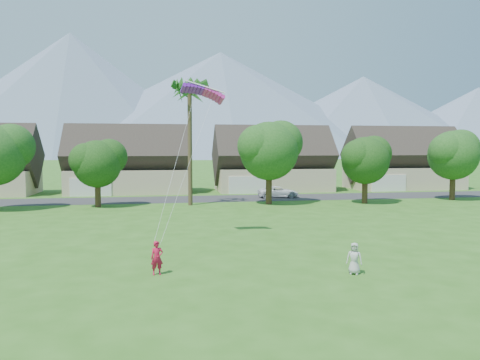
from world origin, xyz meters
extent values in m
plane|color=#2D6019|center=(0.00, 0.00, 0.00)|extent=(500.00, 500.00, 0.00)
cube|color=#2D2D30|center=(0.00, 34.00, 0.01)|extent=(90.00, 7.00, 0.01)
imported|color=#BA1537|center=(-5.05, 2.82, 0.78)|extent=(0.63, 0.47, 1.56)
imported|color=#B5B5B1|center=(3.90, 1.44, 0.73)|extent=(0.85, 0.76, 1.46)
imported|color=white|center=(8.50, 34.00, 0.65)|extent=(4.73, 2.24, 1.31)
cone|color=slate|center=(-55.00, 260.00, 35.00)|extent=(190.00, 190.00, 70.00)
cone|color=slate|center=(30.00, 260.00, 31.00)|extent=(240.00, 240.00, 62.00)
cone|color=slate|center=(120.00, 260.00, 25.00)|extent=(200.00, 200.00, 50.00)
cone|color=slate|center=(200.00, 260.00, 22.50)|extent=(180.00, 180.00, 45.00)
cube|color=beige|center=(-9.00, 43.00, 1.50)|extent=(15.00, 8.00, 3.00)
cube|color=#382D28|center=(-9.00, 43.00, 4.79)|extent=(15.75, 8.15, 8.15)
cube|color=silver|center=(-13.20, 38.94, 1.10)|extent=(4.80, 0.12, 2.20)
cube|color=beige|center=(10.00, 43.00, 1.50)|extent=(15.00, 8.00, 3.00)
cube|color=#382D28|center=(10.00, 43.00, 4.79)|extent=(15.75, 8.15, 8.15)
cube|color=silver|center=(5.80, 38.94, 1.10)|extent=(4.80, 0.12, 2.20)
cube|color=beige|center=(29.00, 43.00, 1.50)|extent=(15.00, 8.00, 3.00)
cube|color=#382D28|center=(29.00, 43.00, 4.79)|extent=(15.75, 8.15, 8.15)
cube|color=silver|center=(24.80, 38.94, 1.10)|extent=(4.80, 0.12, 2.20)
cylinder|color=#47301C|center=(-11.00, 28.50, 1.09)|extent=(0.56, 0.56, 2.18)
sphere|color=#214916|center=(-11.00, 28.50, 4.22)|extent=(4.62, 4.62, 4.62)
cylinder|color=#47301C|center=(6.00, 28.00, 1.41)|extent=(0.62, 0.62, 2.82)
sphere|color=#214916|center=(6.00, 28.00, 5.46)|extent=(5.98, 5.98, 5.98)
cylinder|color=#47301C|center=(16.00, 27.00, 1.15)|extent=(0.58, 0.58, 2.30)
sphere|color=#214916|center=(16.00, 27.00, 4.46)|extent=(4.90, 4.90, 4.90)
cylinder|color=#47301C|center=(27.00, 28.50, 1.28)|extent=(0.60, 0.60, 2.56)
sphere|color=#214916|center=(27.00, 28.50, 4.96)|extent=(5.44, 5.44, 5.44)
cylinder|color=#4C3D26|center=(-2.00, 28.50, 6.00)|extent=(0.44, 0.44, 12.00)
sphere|color=#286021|center=(-2.00, 28.50, 12.30)|extent=(3.00, 3.00, 3.00)
cube|color=#6E17AF|center=(-2.81, 11.35, 9.41)|extent=(1.40, 1.05, 0.50)
cube|color=#D22796|center=(-1.46, 11.35, 9.41)|extent=(1.40, 1.05, 0.50)
camera|label=1|loc=(-4.76, -18.58, 5.83)|focal=35.00mm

